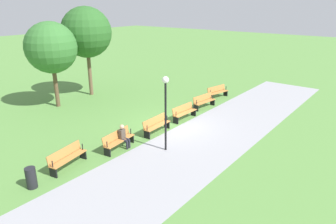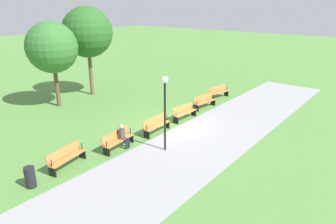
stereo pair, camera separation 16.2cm
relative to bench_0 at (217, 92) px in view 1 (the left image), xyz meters
The scene contains 13 objects.
ground_plane 6.67m from the bench_0, ahead, with size 120.00×120.00×0.00m, color #54843D.
path_paving 7.40m from the bench_0, 26.48° to the left, with size 27.94×4.55×0.01m, color #939399.
bench_0 is the anchor object (origin of this frame).
bench_1 2.66m from the bench_0, ahead, with size 1.96×0.70×0.89m.
bench_2 5.32m from the bench_0, ahead, with size 1.93×0.55×0.89m.
bench_3 7.97m from the bench_0, ahead, with size 1.93×0.55×0.89m.
bench_4 10.61m from the bench_0, ahead, with size 1.96×0.70×0.89m.
bench_5 13.23m from the bench_0, ahead, with size 1.97×0.84×0.89m.
person_seated 10.34m from the bench_0, ahead, with size 0.37×0.55×1.20m.
tree_0 10.69m from the bench_0, 57.35° to the right, with size 3.71×3.71×6.62m.
tree_1 12.11m from the bench_0, 42.07° to the right, with size 3.37×3.37×5.74m.
lamp_post 9.79m from the bench_0, 14.20° to the left, with size 0.32×0.32×3.68m.
trash_bin 15.04m from the bench_0, ahead, with size 0.40×0.40×0.86m, color black.
Camera 1 is at (13.29, 10.05, 6.82)m, focal length 32.79 mm.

